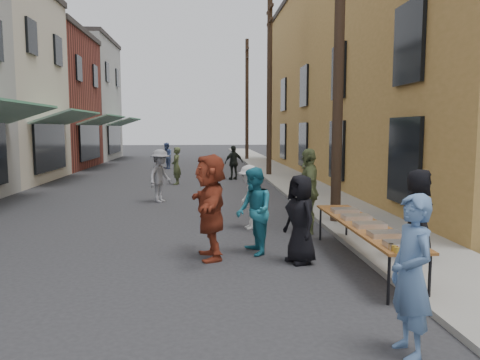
{
  "coord_description": "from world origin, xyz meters",
  "views": [
    {
      "loc": [
        0.99,
        -8.4,
        2.42
      ],
      "look_at": [
        1.78,
        1.68,
        1.3
      ],
      "focal_mm": 35.0,
      "sensor_mm": 36.0,
      "label": 1
    }
  ],
  "objects": [
    {
      "name": "passerby_far",
      "position": [
        -1.18,
        19.62,
        0.79
      ],
      "size": [
        0.89,
        0.96,
        1.58
      ],
      "primitive_type": "imported",
      "rotation": [
        0.0,
        0.0,
        5.2
      ],
      "color": "#546BA3",
      "rests_on": "ground"
    },
    {
      "name": "passerby_mid",
      "position": [
        2.42,
        13.5,
        0.81
      ],
      "size": [
        1.02,
        0.73,
        1.61
      ],
      "primitive_type": "imported",
      "rotation": [
        0.0,
        0.0,
        3.54
      ],
      "color": "black",
      "rests_on": "ground"
    },
    {
      "name": "catering_tray_foil_b",
      "position": [
        3.8,
        -1.49,
        0.79
      ],
      "size": [
        0.5,
        0.33,
        0.08
      ],
      "primitive_type": "cube",
      "color": "#B2B2B7",
      "rests_on": "serving_table"
    },
    {
      "name": "catering_tray_foil_d",
      "position": [
        3.8,
        -0.09,
        0.79
      ],
      "size": [
        0.5,
        0.33,
        0.08
      ],
      "primitive_type": "cube",
      "color": "#B2B2B7",
      "rests_on": "serving_table"
    },
    {
      "name": "building_ochre",
      "position": [
        11.1,
        14.0,
        5.0
      ],
      "size": [
        10.0,
        28.0,
        10.0
      ],
      "primitive_type": "cube",
      "color": "#A17939",
      "rests_on": "ground"
    },
    {
      "name": "guest_front_a",
      "position": [
        2.72,
        -0.26,
        0.8
      ],
      "size": [
        0.76,
        0.91,
        1.6
      ],
      "primitive_type": "imported",
      "rotation": [
        0.0,
        0.0,
        -1.2
      ],
      "color": "black",
      "rests_on": "ground"
    },
    {
      "name": "condiment_jar_a",
      "position": [
        3.58,
        -2.44,
        0.79
      ],
      "size": [
        0.07,
        0.07,
        0.08
      ],
      "primitive_type": "cylinder",
      "color": "#A57F26",
      "rests_on": "serving_table"
    },
    {
      "name": "guest_queue_back",
      "position": [
        1.11,
        0.17,
        0.98
      ],
      "size": [
        0.74,
        1.86,
        1.95
      ],
      "primitive_type": "imported",
      "rotation": [
        0.0,
        0.0,
        -1.48
      ],
      "color": "maroon",
      "rests_on": "ground"
    },
    {
      "name": "ground",
      "position": [
        0.0,
        0.0,
        0.0
      ],
      "size": [
        120.0,
        120.0,
        0.0
      ],
      "primitive_type": "plane",
      "color": "#28282B",
      "rests_on": "ground"
    },
    {
      "name": "serving_table",
      "position": [
        3.8,
        -0.49,
        0.71
      ],
      "size": [
        0.7,
        4.0,
        0.75
      ],
      "color": "brown",
      "rests_on": "ground"
    },
    {
      "name": "guest_front_e",
      "position": [
        3.4,
        2.11,
        0.98
      ],
      "size": [
        0.61,
        1.2,
        1.97
      ],
      "primitive_type": "imported",
      "rotation": [
        0.0,
        0.0,
        -1.69
      ],
      "color": "#5E6B3E",
      "rests_on": "ground"
    },
    {
      "name": "catering_tray_buns_end",
      "position": [
        3.8,
        0.61,
        0.79
      ],
      "size": [
        0.5,
        0.33,
        0.08
      ],
      "primitive_type": "cube",
      "color": "tan",
      "rests_on": "serving_table"
    },
    {
      "name": "guest_front_c",
      "position": [
        1.95,
        0.38,
        0.84
      ],
      "size": [
        0.77,
        0.91,
        1.68
      ],
      "primitive_type": "imported",
      "rotation": [
        0.0,
        0.0,
        -1.4
      ],
      "color": "teal",
      "rests_on": "ground"
    },
    {
      "name": "server",
      "position": [
        4.79,
        -0.48,
        0.9
      ],
      "size": [
        0.76,
        0.92,
        1.61
      ],
      "primitive_type": "imported",
      "rotation": [
        0.0,
        0.0,
        1.2
      ],
      "color": "black",
      "rests_on": "sidewalk"
    },
    {
      "name": "utility_pole_far",
      "position": [
        4.3,
        27.0,
        4.5
      ],
      "size": [
        0.26,
        0.26,
        9.0
      ],
      "primitive_type": "cylinder",
      "color": "#2D2116",
      "rests_on": "ground"
    },
    {
      "name": "condiment_jar_b",
      "position": [
        3.58,
        -2.34,
        0.79
      ],
      "size": [
        0.07,
        0.07,
        0.08
      ],
      "primitive_type": "cylinder",
      "color": "#A57F26",
      "rests_on": "serving_table"
    },
    {
      "name": "sidewalk",
      "position": [
        5.0,
        15.0,
        0.05
      ],
      "size": [
        2.2,
        60.0,
        0.1
      ],
      "primitive_type": "cube",
      "color": "gray",
      "rests_on": "ground"
    },
    {
      "name": "utility_pole_near",
      "position": [
        4.3,
        3.0,
        4.5
      ],
      "size": [
        0.26,
        0.26,
        9.0
      ],
      "primitive_type": "cylinder",
      "color": "#2D2116",
      "rests_on": "ground"
    },
    {
      "name": "utility_pole_mid",
      "position": [
        4.3,
        15.0,
        4.5
      ],
      "size": [
        0.26,
        0.26,
        9.0
      ],
      "primitive_type": "cylinder",
      "color": "#2D2116",
      "rests_on": "ground"
    },
    {
      "name": "catering_tray_buns",
      "position": [
        3.8,
        -0.79,
        0.79
      ],
      "size": [
        0.5,
        0.33,
        0.08
      ],
      "primitive_type": "cube",
      "color": "tan",
      "rests_on": "serving_table"
    },
    {
      "name": "cup_stack",
      "position": [
        4.0,
        -2.39,
        0.81
      ],
      "size": [
        0.08,
        0.08,
        0.12
      ],
      "primitive_type": "cylinder",
      "color": "tan",
      "rests_on": "serving_table"
    },
    {
      "name": "passerby_right",
      "position": [
        -0.17,
        11.77,
        0.81
      ],
      "size": [
        0.43,
        0.62,
        1.61
      ],
      "primitive_type": "imported",
      "rotation": [
        0.0,
        0.0,
        4.63
      ],
      "color": "#475330",
      "rests_on": "ground"
    },
    {
      "name": "catering_tray_sausage",
      "position": [
        3.8,
        -2.14,
        0.79
      ],
      "size": [
        0.5,
        0.33,
        0.08
      ],
      "primitive_type": "cube",
      "color": "maroon",
      "rests_on": "serving_table"
    },
    {
      "name": "condiment_jar_c",
      "position": [
        3.58,
        -2.24,
        0.79
      ],
      "size": [
        0.07,
        0.07,
        0.08
      ],
      "primitive_type": "cylinder",
      "color": "#A57F26",
      "rests_on": "serving_table"
    },
    {
      "name": "guest_front_d",
      "position": [
        2.09,
        2.67,
        0.77
      ],
      "size": [
        0.74,
        1.09,
        1.55
      ],
      "primitive_type": "imported",
      "rotation": [
        0.0,
        0.0,
        -1.39
      ],
      "color": "silver",
      "rests_on": "ground"
    },
    {
      "name": "guest_front_b",
      "position": [
        3.17,
        -3.77,
        0.87
      ],
      "size": [
        0.46,
        0.66,
        1.75
      ],
      "primitive_type": "imported",
      "rotation": [
        0.0,
        0.0,
        -1.51
      ],
      "color": "#5678A6",
      "rests_on": "ground"
    },
    {
      "name": "passerby_left",
      "position": [
        -0.42,
        6.97,
        0.87
      ],
      "size": [
        1.09,
        1.29,
        1.74
      ],
      "primitive_type": "imported",
      "rotation": [
        0.0,
        0.0,
        1.1
      ],
      "color": "gray",
      "rests_on": "ground"
    }
  ]
}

